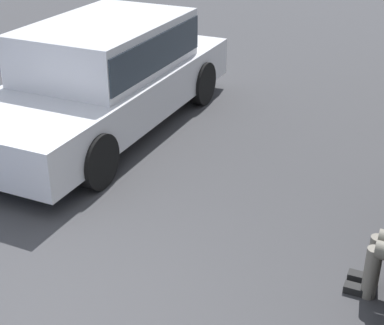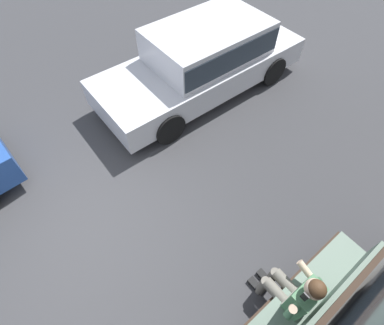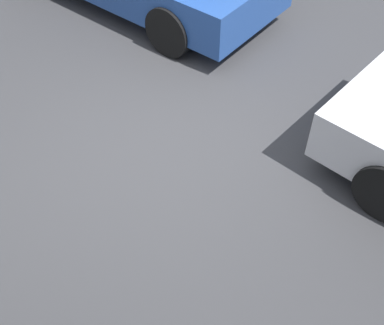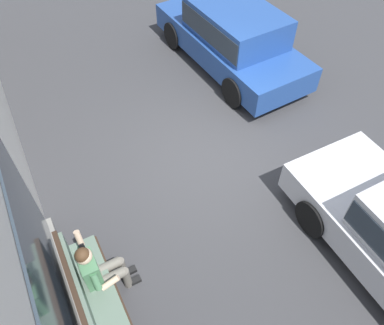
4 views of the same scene
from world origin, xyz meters
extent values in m
plane|color=#38383A|center=(0.00, 0.00, 0.00)|extent=(60.00, 60.00, 0.00)
cube|color=#2D3842|center=(-1.92, 3.18, 1.45)|extent=(3.40, 0.03, 2.50)
cube|color=gray|center=(-1.92, 3.15, 0.18)|extent=(3.60, 0.12, 0.10)
cylinder|color=#332319|center=(-2.82, 3.00, 0.19)|extent=(0.07, 0.07, 0.37)
cylinder|color=#332319|center=(-2.82, 2.61, 0.19)|extent=(0.07, 0.07, 0.37)
cube|color=#332319|center=(-1.92, 2.81, 0.40)|extent=(1.95, 0.55, 0.06)
cube|color=slate|center=(-1.92, 2.81, 0.48)|extent=(1.89, 0.49, 0.10)
cube|color=#332319|center=(-1.92, 3.04, 0.71)|extent=(1.95, 0.07, 0.55)
cube|color=slate|center=(-1.92, 2.98, 0.71)|extent=(1.89, 0.06, 0.47)
cylinder|color=#6B665B|center=(-1.55, 2.57, 0.48)|extent=(0.15, 0.42, 0.15)
cylinder|color=#6B665B|center=(-1.55, 2.36, 0.24)|extent=(0.12, 0.12, 0.48)
cube|color=black|center=(-1.55, 2.28, 0.04)|extent=(0.10, 0.24, 0.07)
cylinder|color=#6B665B|center=(-1.73, 2.57, 0.48)|extent=(0.15, 0.42, 0.15)
cylinder|color=#6B665B|center=(-1.73, 2.36, 0.24)|extent=(0.12, 0.12, 0.48)
cube|color=black|center=(-1.73, 2.28, 0.04)|extent=(0.10, 0.24, 0.07)
cube|color=#6B665B|center=(-1.64, 2.78, 0.48)|extent=(0.34, 0.24, 0.14)
cube|color=#4C7F56|center=(-1.64, 2.78, 0.76)|extent=(0.38, 0.22, 0.56)
sphere|color=beige|center=(-1.64, 2.78, 1.18)|extent=(0.22, 0.22, 0.22)
sphere|color=#4C331E|center=(-1.64, 2.79, 1.22)|extent=(0.20, 0.20, 0.20)
cylinder|color=#4C7F56|center=(-1.88, 2.76, 0.87)|extent=(0.20, 0.10, 0.28)
cylinder|color=beige|center=(-1.93, 2.60, 0.75)|extent=(0.08, 0.27, 0.17)
cylinder|color=#4C7F56|center=(-1.40, 2.78, 0.94)|extent=(0.25, 0.10, 0.22)
cylinder|color=beige|center=(-1.33, 2.76, 1.13)|extent=(0.16, 0.08, 0.25)
cube|color=black|center=(-1.50, 2.76, 1.17)|extent=(0.02, 0.07, 0.15)
cube|color=silver|center=(-3.69, -1.54, 0.52)|extent=(4.64, 1.80, 0.55)
cube|color=silver|center=(-3.88, -1.54, 1.12)|extent=(2.42, 1.57, 0.65)
cube|color=#28333D|center=(-3.88, -1.54, 1.12)|extent=(2.37, 1.60, 0.46)
cylinder|color=black|center=(-2.25, -0.73, 0.32)|extent=(0.65, 0.19, 0.64)
cylinder|color=black|center=(-2.27, -2.39, 0.32)|extent=(0.65, 0.19, 0.64)
cylinder|color=black|center=(-5.11, -0.69, 0.32)|extent=(0.65, 0.19, 0.64)
cylinder|color=black|center=(-5.13, -2.36, 0.32)|extent=(0.65, 0.19, 0.64)
camera|label=1|loc=(2.63, 2.60, 3.25)|focal=55.00mm
camera|label=2|loc=(-0.13, 2.60, 4.48)|focal=28.00mm
camera|label=3|loc=(-2.76, 2.60, 3.80)|focal=45.00mm
camera|label=4|loc=(-4.26, 2.60, 5.59)|focal=35.00mm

